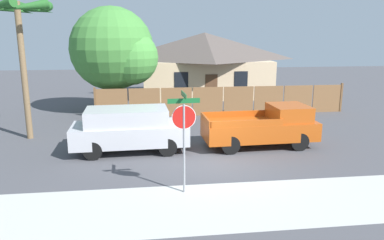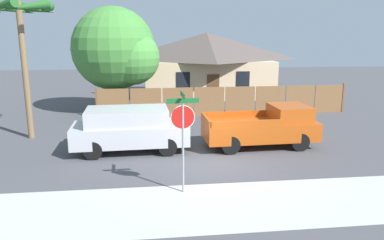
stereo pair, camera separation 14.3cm
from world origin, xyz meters
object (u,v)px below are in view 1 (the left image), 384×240
palm_tree (18,20)px  red_suv (129,128)px  stop_sign (184,125)px  house (204,63)px  orange_pickup (264,127)px  oak_tree (116,51)px

palm_tree → red_suv: (4.81, -2.68, -4.49)m
palm_tree → stop_sign: bearing=-47.1°
house → orange_pickup: bearing=-88.7°
house → stop_sign: house is taller
oak_tree → palm_tree: bearing=-124.7°
palm_tree → red_suv: 7.11m
orange_pickup → oak_tree: bearing=128.0°
palm_tree → red_suv: palm_tree is taller
palm_tree → stop_sign: size_ratio=2.00×
palm_tree → stop_sign: (6.64, -7.14, -3.32)m
house → oak_tree: bearing=-136.2°
red_suv → stop_sign: 4.97m
house → stop_sign: size_ratio=3.32×
oak_tree → palm_tree: (-3.83, -5.53, 1.63)m
orange_pickup → palm_tree: bearing=164.1°
oak_tree → red_suv: (0.98, -8.21, -2.86)m
house → oak_tree: size_ratio=1.62×
palm_tree → oak_tree: bearing=55.3°
oak_tree → red_suv: 8.75m
oak_tree → orange_pickup: size_ratio=1.32×
orange_pickup → red_suv: bearing=178.3°
oak_tree → red_suv: bearing=-83.2°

